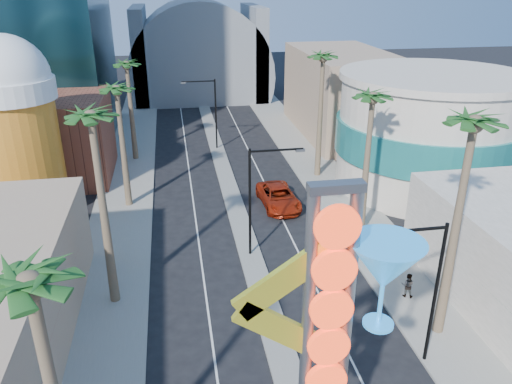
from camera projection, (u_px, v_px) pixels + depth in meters
name	position (u px, v px, depth m)	size (l,w,h in m)	color
sidewalk_west	(127.00, 183.00, 47.61)	(5.00, 100.00, 0.15)	gray
sidewalk_east	(319.00, 171.00, 50.57)	(5.00, 100.00, 0.15)	gray
median	(223.00, 167.00, 51.80)	(1.60, 84.00, 0.15)	gray
brick_filler_west	(55.00, 138.00, 47.74)	(10.00, 10.00, 8.00)	brown
filler_east	(342.00, 93.00, 61.35)	(10.00, 20.00, 10.00)	tan
beer_mug	(14.00, 122.00, 38.82)	(7.00, 7.00, 14.50)	orange
turquoise_building	(428.00, 132.00, 45.30)	(16.60, 16.60, 10.60)	#BEB4A1
canopy	(199.00, 69.00, 80.82)	(22.00, 16.00, 22.00)	slate
neon_sign	(350.00, 320.00, 17.38)	(6.53, 2.60, 12.55)	gray
streetlight_0	(258.00, 192.00, 33.70)	(3.79, 0.25, 8.00)	black
streetlight_1	(211.00, 107.00, 55.21)	(3.79, 0.25, 8.00)	black
streetlight_2	(428.00, 283.00, 23.84)	(3.45, 0.25, 8.00)	black
palm_0	(33.00, 303.00, 13.94)	(2.40, 2.40, 11.70)	brown
palm_1	(93.00, 131.00, 26.23)	(2.40, 2.40, 12.70)	brown
palm_2	(117.00, 97.00, 39.41)	(2.40, 2.40, 11.20)	brown
palm_3	(127.00, 71.00, 50.25)	(2.40, 2.40, 11.20)	brown
palm_5	(472.00, 139.00, 23.43)	(2.40, 2.40, 13.20)	brown
palm_6	(372.00, 106.00, 34.80)	(2.40, 2.40, 11.70)	brown
palm_7	(323.00, 65.00, 45.29)	(2.40, 2.40, 12.70)	brown
red_pickup	(279.00, 197.00, 42.81)	(2.85, 6.19, 1.72)	#A4240C
pedestrian_b	(408.00, 285.00, 30.48)	(0.78, 0.61, 1.60)	gray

